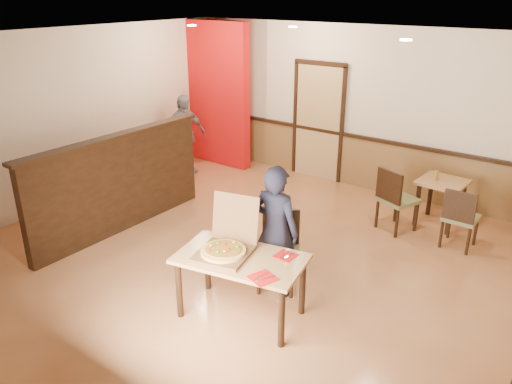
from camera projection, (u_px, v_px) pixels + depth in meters
floor at (237, 263)px, 6.54m from camera, size 7.00×7.00×0.00m
ceiling at (233, 41)px, 5.48m from camera, size 7.00×7.00×0.00m
wall_back at (361, 109)px, 8.62m from camera, size 7.00×0.00×7.00m
wall_left at (63, 120)px, 7.93m from camera, size 0.00×7.00×7.00m
wainscot_back at (356, 162)px, 8.96m from camera, size 7.00×0.04×0.90m
chair_rail_back at (357, 137)px, 8.77m from camera, size 7.00×0.06×0.06m
back_door at (318, 123)px, 9.16m from camera, size 0.90×0.06×2.10m
booth_partition at (119, 182)px, 7.21m from camera, size 0.20×3.10×1.44m
red_accent_panel at (215, 94)px, 9.84m from camera, size 1.60×0.20×2.78m
spot_a at (192, 25)px, 8.09m from camera, size 0.14×0.14×0.02m
spot_b at (293, 27)px, 7.79m from camera, size 0.14×0.14×0.02m
spot_c at (406, 40)px, 5.84m from camera, size 0.14×0.14×0.02m
main_table at (241, 266)px, 5.28m from camera, size 1.47×1.02×0.72m
diner_chair at (279, 246)px, 5.89m from camera, size 0.62×0.62×0.94m
side_chair_left at (395, 197)px, 7.23m from camera, size 0.62×0.62×0.96m
side_chair_right at (460, 216)px, 6.74m from camera, size 0.44×0.44×0.88m
side_table at (441, 192)px, 7.43m from camera, size 0.70×0.70×0.70m
diner at (276, 231)px, 5.66m from camera, size 0.60×0.42×1.57m
passerby at (184, 135)px, 9.46m from camera, size 0.61×0.96×1.52m
pizza_box at (226, 247)px, 5.29m from camera, size 0.67×0.74×0.57m
pizza at (223, 251)px, 5.25m from camera, size 0.51×0.51×0.03m
napkin_near at (263, 278)px, 4.86m from camera, size 0.31×0.31×0.01m
napkin_far at (286, 256)px, 5.26m from camera, size 0.22×0.22×0.01m
condiment at (436, 176)px, 7.36m from camera, size 0.06×0.06×0.15m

